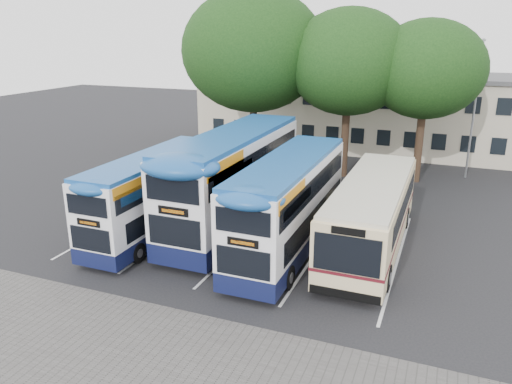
{
  "coord_description": "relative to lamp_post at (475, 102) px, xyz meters",
  "views": [
    {
      "loc": [
        4.82,
        -15.51,
        9.5
      ],
      "look_at": [
        -3.35,
        5.0,
        2.35
      ],
      "focal_mm": 35.0,
      "sensor_mm": 36.0,
      "label": 1
    }
  ],
  "objects": [
    {
      "name": "depot_building",
      "position": [
        -6.0,
        7.02,
        -1.93
      ],
      "size": [
        32.4,
        8.4,
        6.2
      ],
      "color": "beige",
      "rests_on": "ground"
    },
    {
      "name": "bus_dd_mid",
      "position": [
        -10.93,
        -13.89,
        -2.42
      ],
      "size": [
        2.82,
        11.61,
        4.84
      ],
      "color": "#10163E",
      "rests_on": "ground"
    },
    {
      "name": "paving_strip",
      "position": [
        -8.0,
        -24.97,
        -5.08
      ],
      "size": [
        40.0,
        6.0,
        0.01
      ],
      "primitive_type": "cube",
      "color": "#595654",
      "rests_on": "ground"
    },
    {
      "name": "tree_left",
      "position": [
        -14.31,
        -3.0,
        3.12
      ],
      "size": [
        9.69,
        9.69,
        12.34
      ],
      "color": "black",
      "rests_on": "ground"
    },
    {
      "name": "ground",
      "position": [
        -6.0,
        -19.97,
        -5.08
      ],
      "size": [
        120.0,
        120.0,
        0.0
      ],
      "primitive_type": "plane",
      "color": "black",
      "rests_on": "ground"
    },
    {
      "name": "bus_dd_left",
      "position": [
        -14.12,
        -16.14,
        -2.92
      ],
      "size": [
        2.29,
        9.43,
        3.93
      ],
      "color": "#10163E",
      "rests_on": "ground"
    },
    {
      "name": "bus_dd_right",
      "position": [
        -7.51,
        -15.67,
        -2.73
      ],
      "size": [
        2.49,
        10.28,
        4.28
      ],
      "color": "#10163E",
      "rests_on": "ground"
    },
    {
      "name": "bus_single",
      "position": [
        -4.11,
        -14.06,
        -3.25
      ],
      "size": [
        2.76,
        10.83,
        3.23
      ],
      "color": "beige",
      "rests_on": "ground"
    },
    {
      "name": "lamp_post",
      "position": [
        0.0,
        0.0,
        0.0
      ],
      "size": [
        0.25,
        1.05,
        9.06
      ],
      "color": "gray",
      "rests_on": "ground"
    },
    {
      "name": "tree_mid",
      "position": [
        -7.82,
        -2.65,
        2.5
      ],
      "size": [
        8.0,
        8.0,
        11.0
      ],
      "color": "black",
      "rests_on": "ground"
    },
    {
      "name": "tree_right",
      "position": [
        -3.08,
        -2.21,
        2.13
      ],
      "size": [
        7.18,
        7.18,
        10.29
      ],
      "color": "black",
      "rests_on": "ground"
    },
    {
      "name": "bay_lines",
      "position": [
        -9.75,
        -14.97,
        -5.08
      ],
      "size": [
        14.12,
        11.0,
        0.01
      ],
      "color": "silver",
      "rests_on": "ground"
    }
  ]
}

